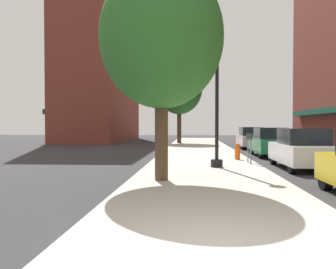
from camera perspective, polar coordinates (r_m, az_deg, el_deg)
name	(u,v)px	position (r m, az deg, el deg)	size (l,w,h in m)	color
ground_plane	(265,155)	(23.21, 14.92, -3.03)	(90.00, 90.00, 0.00)	#2D2D30
sidewalk_slab	(200,152)	(23.79, 4.94, -2.74)	(4.80, 50.00, 0.12)	#B7B2A8
building_far_background	(101,53)	(43.85, -10.37, 12.44)	(6.80, 18.00, 20.40)	brown
lamppost	(217,90)	(14.78, 7.63, 6.92)	(0.48, 0.48, 5.90)	black
fire_hydrant	(237,151)	(18.22, 10.76, -2.58)	(0.33, 0.26, 0.79)	#E05614
parking_meter_near	(251,145)	(16.09, 12.77, -1.58)	(0.14, 0.09, 1.31)	slate
parking_meter_far	(248,144)	(16.90, 12.34, -1.44)	(0.14, 0.09, 1.31)	slate
tree_near	(161,38)	(11.42, -1.04, 14.83)	(3.75, 3.75, 6.49)	#4C3823
tree_mid	(179,88)	(34.85, 1.76, 7.28)	(4.39, 4.39, 7.76)	#422D1E
car_white	(302,149)	(15.90, 20.08, -2.18)	(1.80, 4.30, 1.66)	black
car_green	(270,142)	(21.90, 15.58, -1.18)	(1.80, 4.30, 1.66)	black
car_silver	(251,138)	(28.76, 12.77, -0.56)	(1.80, 4.30, 1.66)	black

